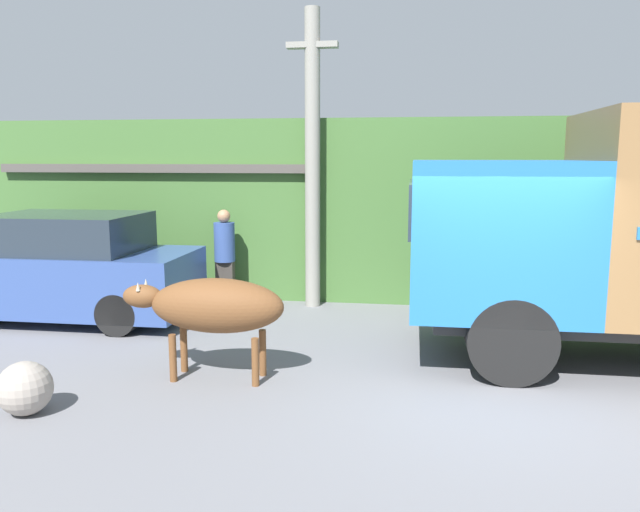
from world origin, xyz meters
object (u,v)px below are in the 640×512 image
at_px(pedestrian_on_hill, 225,253).
at_px(utility_pole, 313,156).
at_px(brown_cow, 213,306).
at_px(parked_suv, 64,269).
at_px(roadside_rock, 25,388).

height_order(pedestrian_on_hill, utility_pole, utility_pole).
xyz_separation_m(brown_cow, utility_pole, (0.59, 3.95, 1.81)).
height_order(brown_cow, utility_pole, utility_pole).
xyz_separation_m(parked_suv, pedestrian_on_hill, (2.37, 1.37, 0.11)).
distance_m(utility_pole, roadside_rock, 6.26).
height_order(parked_suv, pedestrian_on_hill, parked_suv).
relative_size(parked_suv, utility_pole, 0.83).
xyz_separation_m(brown_cow, roadside_rock, (-1.65, -1.36, -0.63)).
height_order(parked_suv, roadside_rock, parked_suv).
height_order(brown_cow, parked_suv, parked_suv).
xyz_separation_m(brown_cow, parked_suv, (-3.38, 2.39, -0.06)).
bearing_deg(roadside_rock, brown_cow, 39.58).
xyz_separation_m(utility_pole, roadside_rock, (-2.24, -5.31, -2.44)).
relative_size(pedestrian_on_hill, utility_pole, 0.34).
bearing_deg(utility_pole, roadside_rock, -112.85).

